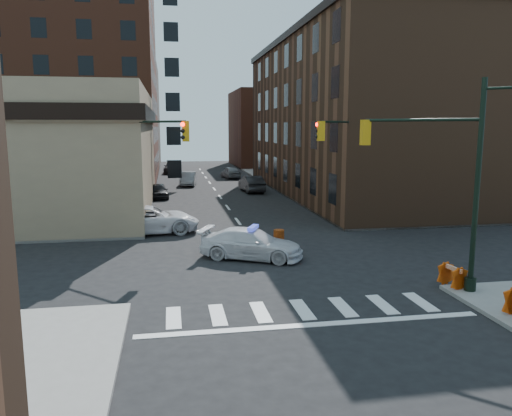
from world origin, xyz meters
name	(u,v)px	position (x,y,z in m)	size (l,w,h in m)	color
ground	(266,260)	(0.00, 0.00, 0.00)	(140.00, 140.00, 0.00)	black
sidewalk_ne	(402,179)	(23.00, 32.75, 0.07)	(34.00, 54.50, 0.15)	gray
apartment_block	(45,78)	(-18.50, 40.00, 12.00)	(25.00, 25.00, 24.00)	#5A2C1C
commercial_row_ne	(356,120)	(13.00, 22.50, 7.00)	(14.00, 34.00, 14.00)	#4D301E
filler_nw	(96,116)	(-16.00, 62.00, 8.00)	(20.00, 18.00, 16.00)	brown
filler_ne	(282,129)	(14.00, 58.00, 6.00)	(16.00, 16.00, 12.00)	#5A2C1C
signal_pole_se	(448,173)	(6.04, -5.52, 4.61)	(5.40, 5.27, 8.00)	black
signal_pole_nw	(145,164)	(-5.85, 5.34, 4.34)	(3.58, 3.67, 8.00)	black
signal_pole_ne	(345,161)	(5.84, 5.35, 4.34)	(3.67, 3.58, 8.00)	black
tree_ne_near	(290,155)	(7.50, 26.00, 3.49)	(3.00, 3.00, 4.85)	black
tree_ne_far	(274,152)	(7.50, 34.00, 3.49)	(3.00, 3.00, 4.85)	black
police_car	(251,244)	(-0.65, 0.36, 0.73)	(2.06, 5.06, 1.47)	silver
pickup	(149,220)	(-5.80, 7.17, 0.84)	(2.78, 6.02, 1.67)	silver
parked_car_wnear	(159,191)	(-5.50, 22.25, 0.66)	(1.55, 3.86, 1.32)	black
parked_car_wfar	(188,179)	(-2.50, 31.57, 0.73)	(1.56, 4.46, 1.47)	#919499
parked_car_wdeep	(173,167)	(-4.06, 46.49, 0.82)	(2.29, 5.63, 1.63)	black
parked_car_enear	(251,184)	(3.44, 25.18, 0.80)	(1.69, 4.85, 1.60)	black
parked_car_efar	(231,172)	(3.00, 38.52, 0.74)	(1.75, 4.35, 1.48)	gray
pedestrian_a	(68,223)	(-10.23, 6.00, 1.02)	(0.63, 0.42, 1.74)	black
pedestrian_b	(89,216)	(-9.35, 7.74, 1.04)	(0.87, 0.67, 1.78)	black
pedestrian_c	(16,226)	(-13.00, 6.03, 0.94)	(0.92, 0.39, 1.58)	#1E212D
barrel_road	(279,239)	(1.09, 2.03, 0.51)	(0.57, 0.57, 1.02)	#CB4F09
barrel_bank	(155,221)	(-5.50, 8.48, 0.49)	(0.55, 0.55, 0.98)	orange
barricade_se_a	(452,276)	(6.40, -5.70, 0.56)	(1.10, 0.55, 0.82)	#CC6109
barricade_nw_a	(114,225)	(-7.84, 6.91, 0.63)	(1.27, 0.63, 0.95)	#E24C0A
barricade_nw_b	(36,231)	(-12.00, 6.15, 0.56)	(1.08, 0.54, 0.81)	red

